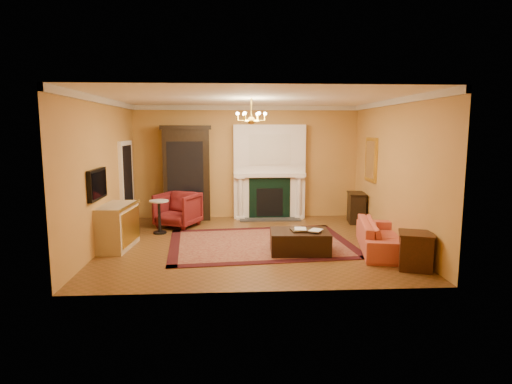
{
  "coord_description": "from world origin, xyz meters",
  "views": [
    {
      "loc": [
        -0.41,
        -8.77,
        2.38
      ],
      "look_at": [
        0.11,
        0.3,
        1.04
      ],
      "focal_mm": 30.0,
      "sensor_mm": 36.0,
      "label": 1
    }
  ],
  "objects": [
    {
      "name": "wall_left",
      "position": [
        -3.01,
        0.0,
        1.5
      ],
      "size": [
        0.02,
        5.5,
        3.0
      ],
      "primitive_type": "cube",
      "color": "#CA9248",
      "rests_on": "floor"
    },
    {
      "name": "chandelier",
      "position": [
        -0.0,
        0.0,
        2.61
      ],
      "size": [
        0.63,
        0.55,
        0.53
      ],
      "color": "gold",
      "rests_on": "ceiling"
    },
    {
      "name": "topiary_right",
      "position": [
        1.4,
        2.53,
        1.46
      ],
      "size": [
        0.16,
        0.16,
        0.42
      ],
      "color": "gray",
      "rests_on": "fireplace"
    },
    {
      "name": "crown_molding",
      "position": [
        0.0,
        0.96,
        2.94
      ],
      "size": [
        6.0,
        5.5,
        0.12
      ],
      "color": "silver",
      "rests_on": "ceiling"
    },
    {
      "name": "oriental_rug",
      "position": [
        0.19,
        -0.06,
        0.01
      ],
      "size": [
        4.0,
        3.16,
        0.02
      ],
      "primitive_type": "cube",
      "rotation": [
        0.0,
        0.0,
        0.09
      ],
      "color": "#4C1011",
      "rests_on": "floor"
    },
    {
      "name": "leather_ottoman",
      "position": [
        0.9,
        -0.78,
        0.22
      ],
      "size": [
        1.16,
        0.88,
        0.42
      ],
      "primitive_type": "cube",
      "rotation": [
        0.0,
        0.0,
        -0.06
      ],
      "color": "black",
      "rests_on": "oriental_rug"
    },
    {
      "name": "coral_sofa",
      "position": [
        2.53,
        -0.73,
        0.4
      ],
      "size": [
        0.99,
        2.1,
        0.79
      ],
      "primitive_type": "imported",
      "rotation": [
        0.0,
        0.0,
        1.37
      ],
      "color": "#CA4640",
      "rests_on": "floor"
    },
    {
      "name": "china_cabinet",
      "position": [
        -1.59,
        2.49,
        1.18
      ],
      "size": [
        1.24,
        0.67,
        2.37
      ],
      "primitive_type": "cube",
      "rotation": [
        0.0,
        0.0,
        0.11
      ],
      "color": "black",
      "rests_on": "floor"
    },
    {
      "name": "end_table",
      "position": [
        2.72,
        -1.86,
        0.3
      ],
      "size": [
        0.67,
        0.67,
        0.61
      ],
      "primitive_type": "cube",
      "rotation": [
        0.0,
        0.0,
        -0.34
      ],
      "color": "#381A0F",
      "rests_on": "floor"
    },
    {
      "name": "wall_right",
      "position": [
        3.01,
        0.0,
        1.5
      ],
      "size": [
        0.02,
        5.5,
        3.0
      ],
      "primitive_type": "cube",
      "color": "#CA9248",
      "rests_on": "floor"
    },
    {
      "name": "gilt_mirror",
      "position": [
        2.97,
        1.4,
        1.65
      ],
      "size": [
        0.06,
        0.76,
        1.05
      ],
      "color": "gold",
      "rests_on": "wall_right"
    },
    {
      "name": "floor",
      "position": [
        0.0,
        0.0,
        -0.01
      ],
      "size": [
        6.0,
        5.5,
        0.02
      ],
      "primitive_type": "cube",
      "color": "brown",
      "rests_on": "ground"
    },
    {
      "name": "tv_panel",
      "position": [
        -2.95,
        -0.6,
        1.35
      ],
      "size": [
        0.09,
        0.95,
        0.58
      ],
      "color": "black",
      "rests_on": "wall_left"
    },
    {
      "name": "doorway",
      "position": [
        -2.95,
        1.7,
        1.05
      ],
      "size": [
        0.08,
        1.05,
        2.1
      ],
      "color": "white",
      "rests_on": "wall_left"
    },
    {
      "name": "fireplace",
      "position": [
        0.6,
        2.57,
        1.19
      ],
      "size": [
        1.9,
        0.7,
        2.5
      ],
      "color": "white",
      "rests_on": "wall_back"
    },
    {
      "name": "book_b",
      "position": [
        1.09,
        -0.86,
        0.61
      ],
      "size": [
        0.19,
        0.13,
        0.29
      ],
      "primitive_type": "imported",
      "rotation": [
        0.0,
        0.0,
        -0.55
      ],
      "color": "gray",
      "rests_on": "ottoman_tray"
    },
    {
      "name": "wingback_armchair",
      "position": [
        -1.73,
        1.62,
        0.46
      ],
      "size": [
        1.17,
        1.15,
        0.93
      ],
      "primitive_type": "imported",
      "rotation": [
        0.0,
        0.0,
        -0.44
      ],
      "color": "maroon",
      "rests_on": "floor"
    },
    {
      "name": "topiary_left",
      "position": [
        -0.05,
        2.53,
        1.46
      ],
      "size": [
        0.15,
        0.15,
        0.41
      ],
      "color": "gray",
      "rests_on": "fireplace"
    },
    {
      "name": "wall_back",
      "position": [
        0.0,
        2.76,
        1.5
      ],
      "size": [
        6.0,
        0.02,
        3.0
      ],
      "primitive_type": "cube",
      "color": "#CA9248",
      "rests_on": "floor"
    },
    {
      "name": "book_a",
      "position": [
        0.79,
        -0.8,
        0.61
      ],
      "size": [
        0.22,
        0.05,
        0.3
      ],
      "primitive_type": "imported",
      "rotation": [
        0.0,
        0.0,
        -0.11
      ],
      "color": "gray",
      "rests_on": "ottoman_tray"
    },
    {
      "name": "commode",
      "position": [
        -2.73,
        -0.23,
        0.44
      ],
      "size": [
        0.66,
        1.23,
        0.89
      ],
      "primitive_type": "cube",
      "rotation": [
        0.0,
        0.0,
        -0.08
      ],
      "color": "tan",
      "rests_on": "floor"
    },
    {
      "name": "ottoman_tray",
      "position": [
        0.94,
        -0.79,
        0.45
      ],
      "size": [
        0.45,
        0.37,
        0.03
      ],
      "primitive_type": "cube",
      "rotation": [
        0.0,
        0.0,
        0.1
      ],
      "color": "black",
      "rests_on": "leather_ottoman"
    },
    {
      "name": "wall_front",
      "position": [
        0.0,
        -2.76,
        1.5
      ],
      "size": [
        6.0,
        0.02,
        3.0
      ],
      "primitive_type": "cube",
      "color": "#CA9248",
      "rests_on": "floor"
    },
    {
      "name": "pedestal_table",
      "position": [
        -2.07,
        0.95,
        0.45
      ],
      "size": [
        0.43,
        0.43,
        0.77
      ],
      "color": "black",
      "rests_on": "floor"
    },
    {
      "name": "console_table",
      "position": [
        2.78,
        1.84,
        0.37
      ],
      "size": [
        0.47,
        0.72,
        0.75
      ],
      "primitive_type": "cube",
      "rotation": [
        0.0,
        0.0,
        -0.14
      ],
      "color": "black",
      "rests_on": "floor"
    },
    {
      "name": "ceiling",
      "position": [
        0.0,
        0.0,
        3.01
      ],
      "size": [
        6.0,
        5.5,
        0.02
      ],
      "primitive_type": "cube",
      "color": "white",
      "rests_on": "wall_back"
    }
  ]
}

